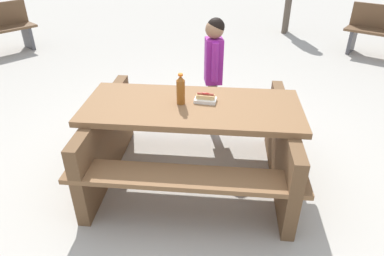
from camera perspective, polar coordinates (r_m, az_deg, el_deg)
The scene contains 5 objects.
ground_plane at distance 3.26m, azimuth 0.00°, elevation -7.97°, with size 30.00×30.00×0.00m, color #B7B2A8.
picnic_table at distance 3.00m, azimuth 0.00°, elevation -1.32°, with size 1.99×1.65×0.75m.
soda_bottle at distance 2.82m, azimuth -1.88°, elevation 6.32°, with size 0.07×0.07×0.26m.
hotdog_tray at distance 2.89m, azimuth 2.24°, elevation 4.92°, with size 0.18×0.11×0.08m.
child_in_coat at distance 3.68m, azimuth 3.57°, elevation 10.94°, with size 0.23×0.30×1.25m.
Camera 1 is at (0.61, -2.47, 2.03)m, focal length 32.24 mm.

